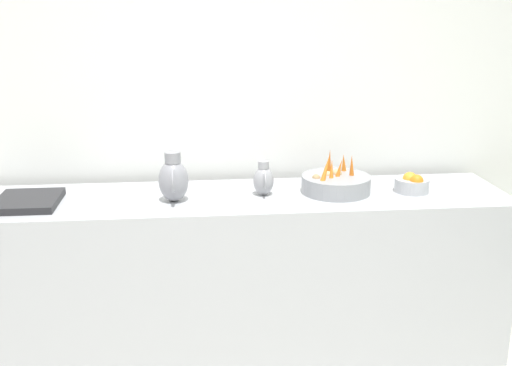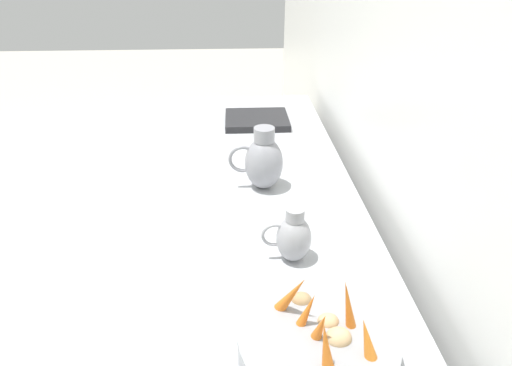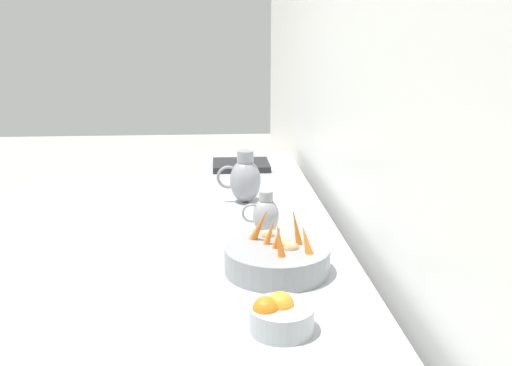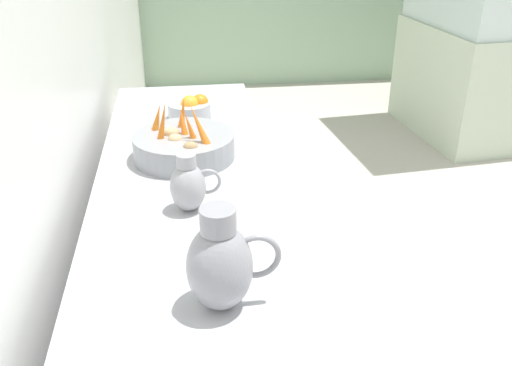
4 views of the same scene
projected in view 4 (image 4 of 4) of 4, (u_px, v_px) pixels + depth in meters
The scene contains 4 objects.
vegetable_colander at pixel (184, 145), 2.01m from camera, with size 0.36×0.36×0.22m.
orange_bowl at pixel (191, 109), 2.37m from camera, with size 0.18×0.18×0.11m.
metal_pitcher_tall at pixel (221, 264), 1.24m from camera, with size 0.21×0.15×0.25m.
metal_pitcher_short at pixel (189, 185), 1.66m from camera, with size 0.15×0.11×0.18m.
Camera 4 is at (-1.53, -1.34, 1.73)m, focal length 39.49 mm.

